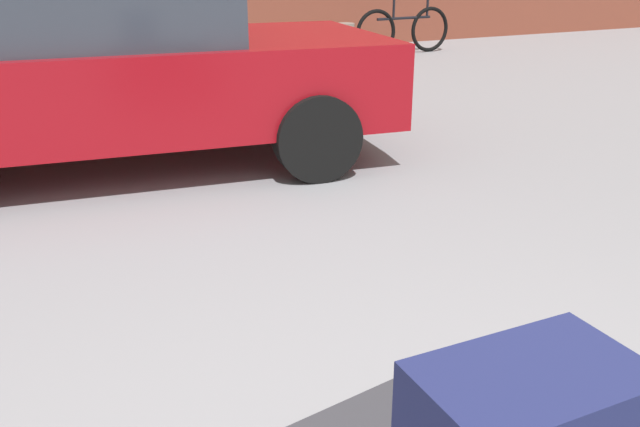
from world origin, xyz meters
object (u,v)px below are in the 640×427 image
object	(u,v)px
bollard_kerb_near	(264,50)
bollard_kerb_mid	(345,45)
parked_car	(93,69)
bicycle_leaning	(404,30)

from	to	relation	value
bollard_kerb_near	bollard_kerb_mid	distance (m)	1.23
bollard_kerb_mid	bollard_kerb_near	bearing A→B (deg)	180.00
parked_car	bollard_kerb_near	bearing A→B (deg)	52.83
bollard_kerb_near	bollard_kerb_mid	xyz separation A→B (m)	(1.23, 0.00, 0.00)
parked_car	bollard_kerb_near	xyz separation A→B (m)	(2.66, 3.51, -0.45)
bicycle_leaning	bollard_kerb_near	distance (m)	2.78
parked_car	bollard_kerb_near	distance (m)	4.42
bollard_kerb_near	parked_car	bearing A→B (deg)	-127.17
bicycle_leaning	bollard_kerb_mid	distance (m)	1.64
parked_car	bollard_kerb_near	world-z (taller)	parked_car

